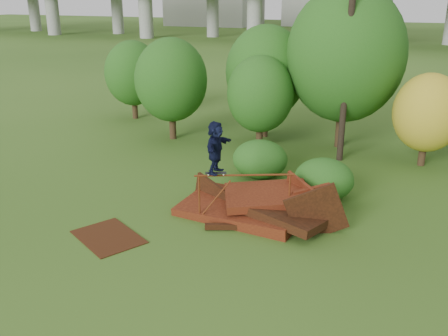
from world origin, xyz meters
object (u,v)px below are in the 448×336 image
(flat_plate, at_px, (108,237))
(scrap_pile, at_px, (258,207))
(utility_pole, at_px, (349,40))
(skater, at_px, (216,147))

(flat_plate, bearing_deg, scrap_pile, 38.63)
(scrap_pile, bearing_deg, utility_pole, 76.45)
(skater, bearing_deg, flat_plate, 131.98)
(skater, distance_m, utility_pole, 8.78)
(skater, height_order, utility_pole, utility_pole)
(scrap_pile, xyz_separation_m, utility_pole, (1.70, 7.04, 4.91))
(scrap_pile, bearing_deg, flat_plate, -141.37)
(skater, xyz_separation_m, utility_pole, (2.88, 7.83, 2.71))
(skater, relative_size, utility_pole, 0.16)
(scrap_pile, height_order, flat_plate, scrap_pile)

